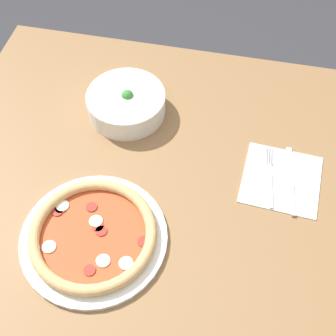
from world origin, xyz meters
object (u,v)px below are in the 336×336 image
pizza (93,235)px  bowl (126,102)px  knife (291,183)px  fork (270,177)px

pizza → bowl: bearing=93.7°
bowl → knife: size_ratio=1.05×
pizza → bowl: bowl is taller
pizza → fork: pizza is taller
knife → pizza: bearing=112.8°
fork → knife: bearing=-104.2°
pizza → knife: pizza is taller
bowl → fork: (0.40, -0.14, -0.03)m
pizza → knife: 0.49m
bowl → knife: bearing=-18.1°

